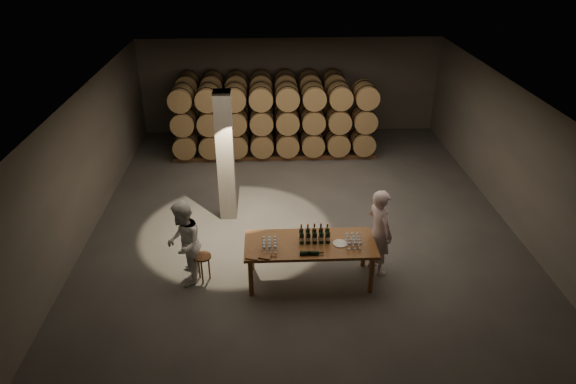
{
  "coord_description": "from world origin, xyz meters",
  "views": [
    {
      "loc": [
        -0.82,
        -10.96,
        6.54
      ],
      "look_at": [
        -0.36,
        -0.7,
        1.1
      ],
      "focal_mm": 32.0,
      "sensor_mm": 36.0,
      "label": 1
    }
  ],
  "objects_px": {
    "bottle_cluster": "(315,236)",
    "person_man": "(379,232)",
    "tasting_table": "(310,247)",
    "plate": "(340,244)",
    "person_woman": "(184,243)",
    "notebook_near": "(265,256)",
    "stool": "(203,260)"
  },
  "relations": [
    {
      "from": "notebook_near",
      "to": "stool",
      "type": "relative_size",
      "value": 0.37
    },
    {
      "from": "plate",
      "to": "stool",
      "type": "relative_size",
      "value": 0.49
    },
    {
      "from": "person_woman",
      "to": "notebook_near",
      "type": "bearing_deg",
      "value": 69.64
    },
    {
      "from": "notebook_near",
      "to": "person_woman",
      "type": "xyz_separation_m",
      "value": [
        -1.61,
        0.52,
        -0.01
      ]
    },
    {
      "from": "tasting_table",
      "to": "person_man",
      "type": "bearing_deg",
      "value": 10.67
    },
    {
      "from": "plate",
      "to": "notebook_near",
      "type": "xyz_separation_m",
      "value": [
        -1.48,
        -0.38,
        0.01
      ]
    },
    {
      "from": "tasting_table",
      "to": "person_woman",
      "type": "xyz_separation_m",
      "value": [
        -2.5,
        0.09,
        0.11
      ]
    },
    {
      "from": "person_woman",
      "to": "bottle_cluster",
      "type": "bearing_deg",
      "value": 87.19
    },
    {
      "from": "plate",
      "to": "notebook_near",
      "type": "height_order",
      "value": "notebook_near"
    },
    {
      "from": "plate",
      "to": "stool",
      "type": "bearing_deg",
      "value": 176.85
    },
    {
      "from": "tasting_table",
      "to": "stool",
      "type": "xyz_separation_m",
      "value": [
        -2.16,
        0.1,
        -0.31
      ]
    },
    {
      "from": "plate",
      "to": "stool",
      "type": "height_order",
      "value": "plate"
    },
    {
      "from": "notebook_near",
      "to": "person_woman",
      "type": "relative_size",
      "value": 0.12
    },
    {
      "from": "tasting_table",
      "to": "bottle_cluster",
      "type": "distance_m",
      "value": 0.26
    },
    {
      "from": "tasting_table",
      "to": "plate",
      "type": "relative_size",
      "value": 8.87
    },
    {
      "from": "tasting_table",
      "to": "person_man",
      "type": "relative_size",
      "value": 1.37
    },
    {
      "from": "plate",
      "to": "notebook_near",
      "type": "distance_m",
      "value": 1.53
    },
    {
      "from": "bottle_cluster",
      "to": "person_man",
      "type": "height_order",
      "value": "person_man"
    },
    {
      "from": "person_man",
      "to": "person_woman",
      "type": "bearing_deg",
      "value": 66.62
    },
    {
      "from": "stool",
      "to": "person_woman",
      "type": "xyz_separation_m",
      "value": [
        -0.34,
        -0.0,
        0.42
      ]
    },
    {
      "from": "tasting_table",
      "to": "person_woman",
      "type": "bearing_deg",
      "value": 177.87
    },
    {
      "from": "person_woman",
      "to": "person_man",
      "type": "bearing_deg",
      "value": 90.31
    },
    {
      "from": "tasting_table",
      "to": "plate",
      "type": "bearing_deg",
      "value": -5.38
    },
    {
      "from": "person_man",
      "to": "person_woman",
      "type": "height_order",
      "value": "person_man"
    },
    {
      "from": "bottle_cluster",
      "to": "stool",
      "type": "distance_m",
      "value": 2.31
    },
    {
      "from": "bottle_cluster",
      "to": "plate",
      "type": "distance_m",
      "value": 0.53
    },
    {
      "from": "plate",
      "to": "bottle_cluster",
      "type": "bearing_deg",
      "value": 166.04
    },
    {
      "from": "bottle_cluster",
      "to": "stool",
      "type": "height_order",
      "value": "bottle_cluster"
    },
    {
      "from": "tasting_table",
      "to": "person_man",
      "type": "distance_m",
      "value": 1.46
    },
    {
      "from": "person_man",
      "to": "notebook_near",
      "type": "bearing_deg",
      "value": 80.84
    },
    {
      "from": "notebook_near",
      "to": "person_man",
      "type": "xyz_separation_m",
      "value": [
        2.32,
        0.7,
        0.04
      ]
    },
    {
      "from": "person_man",
      "to": "person_woman",
      "type": "distance_m",
      "value": 3.93
    }
  ]
}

